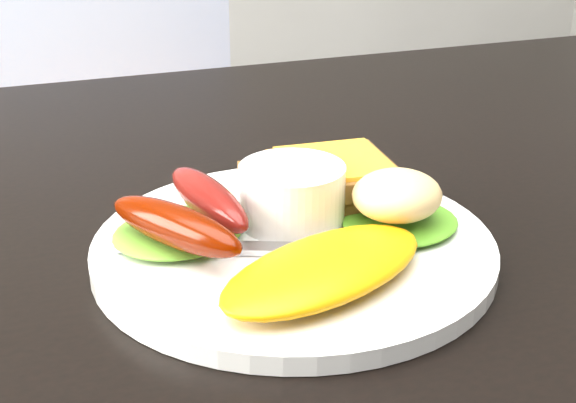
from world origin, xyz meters
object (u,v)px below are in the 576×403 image
object	(u,v)px
dining_chair	(131,188)
person	(448,23)
plate	(294,247)
dining_table	(352,241)

from	to	relation	value
dining_chair	person	bearing A→B (deg)	-37.35
dining_chair	plate	world-z (taller)	plate
dining_table	person	xyz separation A→B (m)	(0.37, 0.51, 0.02)
person	dining_chair	bearing A→B (deg)	-43.75
dining_table	plate	distance (m)	0.08
plate	dining_chair	bearing A→B (deg)	88.47
plate	dining_table	bearing A→B (deg)	36.25
person	plate	bearing A→B (deg)	44.40
dining_table	person	distance (m)	0.63
person	plate	xyz separation A→B (m)	(-0.43, -0.55, 0.00)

